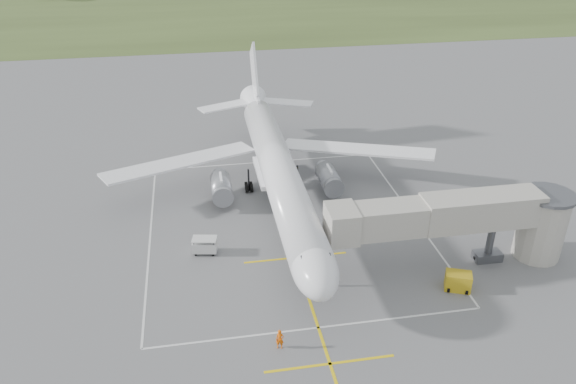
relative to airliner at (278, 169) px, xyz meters
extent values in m
plane|color=#5B5A5D|center=(0.00, -0.75, -4.39)|extent=(700.00, 700.00, 0.00)
cube|color=#38481F|center=(0.00, 129.25, -4.38)|extent=(700.00, 120.00, 0.02)
cube|color=yellow|center=(0.00, -5.75, -4.38)|extent=(0.25, 60.00, 0.01)
cube|color=yellow|center=(0.00, -24.75, -4.38)|extent=(10.00, 0.25, 0.01)
cube|color=yellow|center=(0.00, -10.75, -4.38)|extent=(10.00, 0.25, 0.01)
cube|color=silver|center=(0.00, 11.25, -4.38)|extent=(28.00, 0.20, 0.01)
cube|color=silver|center=(0.00, -20.75, -4.38)|extent=(28.00, 0.20, 0.01)
cube|color=silver|center=(-14.00, -4.75, -4.38)|extent=(0.20, 32.00, 0.01)
cube|color=silver|center=(14.00, -4.75, -4.38)|extent=(0.20, 32.00, 0.01)
cylinder|color=white|center=(0.00, -0.75, 0.11)|extent=(3.80, 36.00, 3.80)
ellipsoid|color=white|center=(0.00, -18.75, 0.11)|extent=(3.80, 7.22, 3.80)
cube|color=black|center=(0.00, -19.65, 1.16)|extent=(2.40, 1.60, 0.99)
cone|color=white|center=(0.00, 19.75, 0.51)|extent=(3.80, 6.00, 3.80)
cube|color=white|center=(10.50, 5.25, -0.74)|extent=(17.93, 11.24, 1.23)
cube|color=white|center=(-10.50, 5.25, -0.74)|extent=(17.93, 11.24, 1.23)
cube|color=white|center=(0.00, 2.25, -1.44)|extent=(4.20, 8.00, 0.50)
cube|color=white|center=(0.00, 20.45, 4.81)|extent=(0.30, 7.89, 8.65)
cube|color=white|center=(0.00, 18.25, 1.81)|extent=(0.35, 5.00, 1.20)
cube|color=white|center=(4.20, 19.45, 0.71)|extent=(7.85, 5.03, 0.20)
cube|color=white|center=(-4.20, 19.45, 0.71)|extent=(7.85, 5.03, 0.20)
cylinder|color=gray|center=(6.20, 1.75, -2.49)|extent=(2.30, 4.20, 2.30)
cube|color=white|center=(6.20, 1.45, -1.69)|extent=(0.25, 2.40, 1.20)
cylinder|color=gray|center=(-6.20, 1.75, -2.49)|extent=(2.30, 4.20, 2.30)
cube|color=white|center=(-6.20, 1.45, -1.69)|extent=(0.25, 2.40, 1.20)
cylinder|color=black|center=(0.00, -15.25, -3.09)|extent=(0.18, 0.18, 2.60)
cylinder|color=black|center=(-0.11, -15.25, -3.99)|extent=(0.28, 0.80, 0.80)
cylinder|color=black|center=(0.11, -15.25, -3.99)|extent=(0.28, 0.80, 0.80)
cylinder|color=black|center=(2.90, 3.75, -2.99)|extent=(0.22, 0.22, 2.80)
cylinder|color=black|center=(2.62, 3.40, -3.91)|extent=(0.32, 0.96, 0.96)
cylinder|color=black|center=(3.18, 3.40, -3.91)|extent=(0.32, 0.96, 0.96)
cylinder|color=black|center=(2.62, 4.10, -3.91)|extent=(0.32, 0.96, 0.96)
cylinder|color=black|center=(3.18, 4.10, -3.91)|extent=(0.32, 0.96, 0.96)
cylinder|color=black|center=(-2.90, 3.75, -2.99)|extent=(0.22, 0.22, 2.80)
cylinder|color=black|center=(-3.18, 3.40, -3.91)|extent=(0.32, 0.96, 0.96)
cylinder|color=black|center=(-2.62, 3.40, -3.91)|extent=(0.32, 0.96, 0.96)
cylinder|color=black|center=(-3.18, 4.10, -3.91)|extent=(0.32, 0.96, 0.96)
cylinder|color=black|center=(-2.62, 4.10, -3.91)|extent=(0.32, 0.96, 0.96)
cube|color=#A8A097|center=(7.74, -14.25, 1.21)|extent=(11.09, 2.90, 2.80)
cube|color=#A8A097|center=(16.46, -14.25, 1.31)|extent=(11.09, 3.10, 3.00)
cube|color=#A8A097|center=(3.40, -14.25, 1.21)|extent=(2.60, 3.40, 3.00)
cylinder|color=#4F5156|center=(18.00, -14.25, -2.29)|extent=(0.70, 0.70, 4.20)
cube|color=#4F5156|center=(18.00, -14.25, -3.94)|extent=(2.60, 1.40, 0.90)
cylinder|color=#A8A097|center=(23.00, -14.25, -1.19)|extent=(4.40, 4.40, 6.40)
cylinder|color=#4F5156|center=(23.00, -14.25, 2.21)|extent=(5.00, 5.00, 0.30)
cylinder|color=black|center=(17.00, -14.25, -4.04)|extent=(0.70, 0.30, 0.70)
cylinder|color=black|center=(19.00, -14.25, -4.04)|extent=(0.70, 0.30, 0.70)
cube|color=#B59516|center=(13.26, -17.93, -3.56)|extent=(2.59, 2.16, 1.66)
cylinder|color=black|center=(12.31, -18.21, -4.15)|extent=(0.39, 0.53, 0.49)
cylinder|color=black|center=(13.75, -18.78, -4.15)|extent=(0.39, 0.53, 0.49)
cube|color=silver|center=(-8.55, -8.38, -3.59)|extent=(2.57, 1.82, 1.04)
cube|color=silver|center=(-8.55, -8.38, -2.79)|extent=(2.57, 1.82, 0.08)
cylinder|color=black|center=(-9.58, -8.77, -3.40)|extent=(0.08, 0.08, 1.22)
cylinder|color=black|center=(-7.73, -9.11, -3.40)|extent=(0.08, 0.08, 1.22)
cylinder|color=black|center=(-9.38, -7.65, -3.40)|extent=(0.08, 0.08, 1.22)
cylinder|color=black|center=(-7.52, -8.00, -3.40)|extent=(0.08, 0.08, 1.22)
cylinder|color=black|center=(-9.48, -8.74, -4.20)|extent=(0.24, 0.40, 0.38)
cylinder|color=black|center=(-7.82, -9.05, -4.20)|extent=(0.24, 0.40, 0.38)
cylinder|color=black|center=(-9.29, -7.72, -4.20)|extent=(0.24, 0.40, 0.38)
cylinder|color=black|center=(-7.63, -8.03, -4.20)|extent=(0.24, 0.40, 0.38)
imported|color=#E25707|center=(-3.43, -22.44, -3.54)|extent=(0.69, 0.52, 1.70)
imported|color=#EE4E07|center=(-6.76, 1.58, -3.57)|extent=(0.91, 1.00, 1.65)
camera|label=1|loc=(-8.41, -54.62, 26.83)|focal=35.00mm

